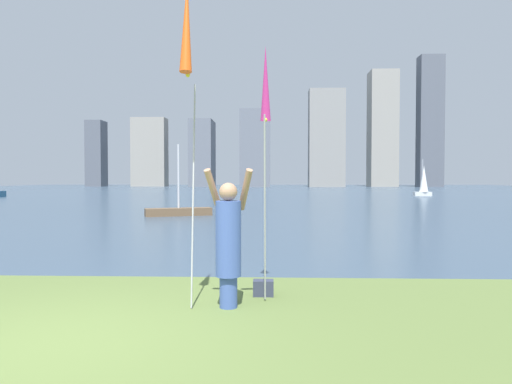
{
  "coord_description": "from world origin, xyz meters",
  "views": [
    {
      "loc": [
        2.39,
        -4.8,
        1.8
      ],
      "look_at": [
        1.74,
        13.46,
        1.24
      ],
      "focal_mm": 32.04,
      "sensor_mm": 36.0,
      "label": 1
    }
  ],
  "objects_px": {
    "sailboat_7": "(179,211)",
    "kite_flag_left": "(187,33)",
    "bag": "(263,288)",
    "person": "(228,239)",
    "sailboat_6": "(424,182)",
    "kite_flag_right": "(266,90)"
  },
  "relations": [
    {
      "from": "kite_flag_left",
      "to": "sailboat_7",
      "type": "distance_m",
      "value": 16.37
    },
    {
      "from": "sailboat_6",
      "to": "sailboat_7",
      "type": "height_order",
      "value": "sailboat_6"
    },
    {
      "from": "bag",
      "to": "sailboat_7",
      "type": "bearing_deg",
      "value": 106.47
    },
    {
      "from": "person",
      "to": "kite_flag_right",
      "type": "xyz_separation_m",
      "value": [
        0.5,
        0.68,
        2.18
      ]
    },
    {
      "from": "sailboat_7",
      "to": "kite_flag_left",
      "type": "bearing_deg",
      "value": -77.88
    },
    {
      "from": "person",
      "to": "sailboat_7",
      "type": "relative_size",
      "value": 0.57
    },
    {
      "from": "kite_flag_left",
      "to": "sailboat_7",
      "type": "height_order",
      "value": "kite_flag_left"
    },
    {
      "from": "bag",
      "to": "sailboat_7",
      "type": "xyz_separation_m",
      "value": [
        -4.34,
        14.68,
        0.12
      ]
    },
    {
      "from": "sailboat_6",
      "to": "kite_flag_right",
      "type": "bearing_deg",
      "value": -111.2
    },
    {
      "from": "sailboat_6",
      "to": "sailboat_7",
      "type": "relative_size",
      "value": 1.09
    },
    {
      "from": "bag",
      "to": "person",
      "type": "bearing_deg",
      "value": -126.51
    },
    {
      "from": "kite_flag_left",
      "to": "sailboat_6",
      "type": "relative_size",
      "value": 1.19
    },
    {
      "from": "kite_flag_left",
      "to": "kite_flag_right",
      "type": "distance_m",
      "value": 1.53
    },
    {
      "from": "kite_flag_right",
      "to": "sailboat_6",
      "type": "xyz_separation_m",
      "value": [
        15.35,
        39.58,
        -1.7
      ]
    },
    {
      "from": "person",
      "to": "bag",
      "type": "relative_size",
      "value": 6.23
    },
    {
      "from": "kite_flag_left",
      "to": "bag",
      "type": "distance_m",
      "value": 3.82
    },
    {
      "from": "bag",
      "to": "kite_flag_left",
      "type": "bearing_deg",
      "value": -135.06
    },
    {
      "from": "kite_flag_left",
      "to": "sailboat_6",
      "type": "height_order",
      "value": "kite_flag_left"
    },
    {
      "from": "person",
      "to": "kite_flag_left",
      "type": "distance_m",
      "value": 2.79
    },
    {
      "from": "kite_flag_right",
      "to": "sailboat_7",
      "type": "xyz_separation_m",
      "value": [
        -4.37,
        14.64,
        -2.89
      ]
    },
    {
      "from": "sailboat_6",
      "to": "sailboat_7",
      "type": "xyz_separation_m",
      "value": [
        -19.72,
        -24.94,
        -1.19
      ]
    },
    {
      "from": "person",
      "to": "bag",
      "type": "xyz_separation_m",
      "value": [
        0.47,
        0.64,
        -0.83
      ]
    }
  ]
}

